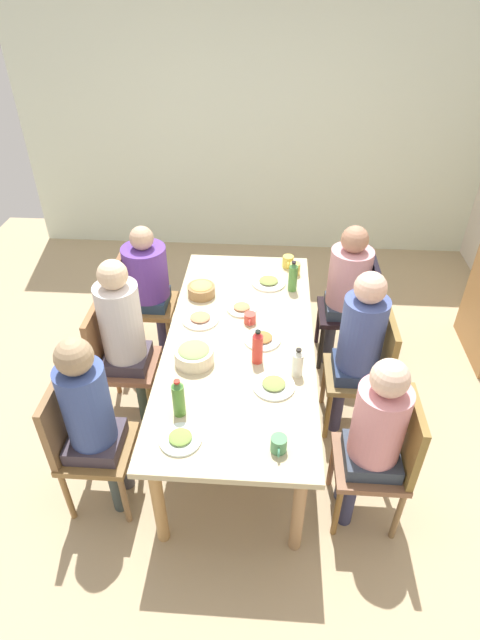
# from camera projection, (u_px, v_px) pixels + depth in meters

# --- Properties ---
(ground_plane) EXTENTS (6.36, 6.36, 0.00)m
(ground_plane) POSITION_uv_depth(u_px,v_px,m) (240.00, 414.00, 3.71)
(ground_plane) COLOR tan
(wall_left) EXTENTS (0.12, 4.92, 2.60)m
(wall_left) POSITION_uv_depth(u_px,v_px,m) (258.00, 129.00, 5.11)
(wall_left) COLOR silver
(wall_left) RESTS_ON ground_plane
(dining_table) EXTENTS (2.18, 0.96, 0.72)m
(dining_table) POSITION_uv_depth(u_px,v_px,m) (240.00, 346.00, 3.32)
(dining_table) COLOR #C3B48C
(dining_table) RESTS_ON ground_plane
(chair_0) EXTENTS (0.40, 0.40, 0.90)m
(chair_0) POSITION_uv_depth(u_px,v_px,m) (355.00, 306.00, 3.94)
(chair_0) COLOR black
(chair_0) RESTS_ON ground_plane
(person_0) EXTENTS (0.32, 0.32, 1.19)m
(person_0) POSITION_uv_depth(u_px,v_px,m) (347.00, 283.00, 3.82)
(person_0) COLOR #343444
(person_0) RESTS_ON ground_plane
(chair_1) EXTENTS (0.40, 0.40, 0.90)m
(chair_1) POSITION_uv_depth(u_px,v_px,m) (140.00, 298.00, 4.04)
(chair_1) COLOR olive
(chair_1) RESTS_ON ground_plane
(person_1) EXTENTS (0.34, 0.34, 1.14)m
(person_1) POSITION_uv_depth(u_px,v_px,m) (148.00, 279.00, 3.92)
(person_1) COLOR #333949
(person_1) RESTS_ON ground_plane
(chair_2) EXTENTS (0.40, 0.40, 0.90)m
(chair_2) POSITION_uv_depth(u_px,v_px,m) (386.00, 456.00, 2.78)
(chair_2) COLOR brown
(chair_2) RESTS_ON ground_plane
(person_2) EXTENTS (0.30, 0.30, 1.20)m
(person_2) POSITION_uv_depth(u_px,v_px,m) (375.00, 431.00, 2.66)
(person_2) COLOR #323454
(person_2) RESTS_ON ground_plane
(chair_3) EXTENTS (0.40, 0.40, 0.90)m
(chair_3) POSITION_uv_depth(u_px,v_px,m) (116.00, 357.00, 3.45)
(chair_3) COLOR brown
(chair_3) RESTS_ON ground_plane
(person_3) EXTENTS (0.30, 0.30, 1.27)m
(person_3) POSITION_uv_depth(u_px,v_px,m) (124.00, 330.00, 3.31)
(person_3) COLOR #424244
(person_3) RESTS_ON ground_plane
(chair_4) EXTENTS (0.40, 0.40, 0.90)m
(chair_4) POSITION_uv_depth(u_px,v_px,m) (82.00, 440.00, 2.87)
(chair_4) COLOR olive
(chair_4) RESTS_ON ground_plane
(person_4) EXTENTS (0.30, 0.30, 1.24)m
(person_4) POSITION_uv_depth(u_px,v_px,m) (91.00, 414.00, 2.73)
(person_4) COLOR #46434A
(person_4) RESTS_ON ground_plane
(chair_5) EXTENTS (0.40, 0.40, 0.90)m
(chair_5) POSITION_uv_depth(u_px,v_px,m) (368.00, 368.00, 3.36)
(chair_5) COLOR olive
(chair_5) RESTS_ON ground_plane
(person_5) EXTENTS (0.30, 0.30, 1.25)m
(person_5) POSITION_uv_depth(u_px,v_px,m) (359.00, 341.00, 3.23)
(person_5) COLOR #36324C
(person_5) RESTS_ON ground_plane
(plate_0) EXTENTS (0.25, 0.25, 0.04)m
(plate_0) POSITION_uv_depth(u_px,v_px,m) (200.00, 319.00, 3.43)
(plate_0) COLOR white
(plate_0) RESTS_ON dining_table
(plate_1) EXTENTS (0.26, 0.26, 0.04)m
(plate_1) POSITION_uv_depth(u_px,v_px,m) (269.00, 282.00, 3.81)
(plate_1) COLOR white
(plate_1) RESTS_ON dining_table
(plate_2) EXTENTS (0.22, 0.22, 0.04)m
(plate_2) POSITION_uv_depth(u_px,v_px,m) (180.00, 439.00, 2.59)
(plate_2) COLOR white
(plate_2) RESTS_ON dining_table
(plate_3) EXTENTS (0.21, 0.21, 0.04)m
(plate_3) POSITION_uv_depth(u_px,v_px,m) (242.00, 308.00, 3.53)
(plate_3) COLOR silver
(plate_3) RESTS_ON dining_table
(plate_4) EXTENTS (0.25, 0.25, 0.04)m
(plate_4) POSITION_uv_depth(u_px,v_px,m) (274.00, 385.00, 2.91)
(plate_4) COLOR white
(plate_4) RESTS_ON dining_table
(plate_5) EXTENTS (0.24, 0.24, 0.04)m
(plate_5) POSITION_uv_depth(u_px,v_px,m) (262.00, 339.00, 3.26)
(plate_5) COLOR white
(plate_5) RESTS_ON dining_table
(bowl_0) EXTENTS (0.24, 0.24, 0.12)m
(bowl_0) POSITION_uv_depth(u_px,v_px,m) (194.00, 355.00, 3.06)
(bowl_0) COLOR beige
(bowl_0) RESTS_ON dining_table
(bowl_1) EXTENTS (0.20, 0.20, 0.10)m
(bowl_1) POSITION_uv_depth(u_px,v_px,m) (201.00, 290.00, 3.66)
(bowl_1) COLOR olive
(bowl_1) RESTS_ON dining_table
(cup_0) EXTENTS (0.12, 0.08, 0.09)m
(cup_0) POSITION_uv_depth(u_px,v_px,m) (279.00, 444.00, 2.52)
(cup_0) COLOR #508F5C
(cup_0) RESTS_ON dining_table
(cup_1) EXTENTS (0.12, 0.08, 0.10)m
(cup_1) POSITION_uv_depth(u_px,v_px,m) (295.00, 269.00, 3.90)
(cup_1) COLOR #DBCD53
(cup_1) RESTS_ON dining_table
(cup_2) EXTENTS (0.12, 0.08, 0.07)m
(cup_2) POSITION_uv_depth(u_px,v_px,m) (250.00, 318.00, 3.40)
(cup_2) COLOR #CA4439
(cup_2) RESTS_ON dining_table
(cup_3) EXTENTS (0.12, 0.09, 0.09)m
(cup_3) POSITION_uv_depth(u_px,v_px,m) (288.00, 262.00, 3.99)
(cup_3) COLOR #DCC24D
(cup_3) RESTS_ON dining_table
(bottle_0) EXTENTS (0.06, 0.06, 0.20)m
(bottle_0) POSITION_uv_depth(u_px,v_px,m) (298.00, 363.00, 2.95)
(bottle_0) COLOR white
(bottle_0) RESTS_ON dining_table
(bottle_1) EXTENTS (0.07, 0.07, 0.24)m
(bottle_1) POSITION_uv_depth(u_px,v_px,m) (293.00, 277.00, 3.68)
(bottle_1) COLOR #4C8939
(bottle_1) RESTS_ON dining_table
(bottle_2) EXTENTS (0.07, 0.07, 0.24)m
(bottle_2) POSITION_uv_depth(u_px,v_px,m) (178.00, 398.00, 2.68)
(bottle_2) COLOR #4D852F
(bottle_2) RESTS_ON dining_table
(bottle_3) EXTENTS (0.07, 0.07, 0.24)m
(bottle_3) POSITION_uv_depth(u_px,v_px,m) (257.00, 347.00, 3.03)
(bottle_3) COLOR red
(bottle_3) RESTS_ON dining_table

